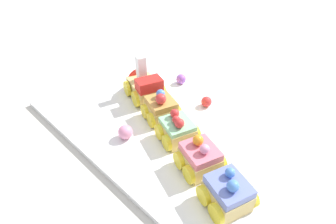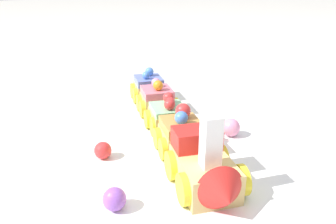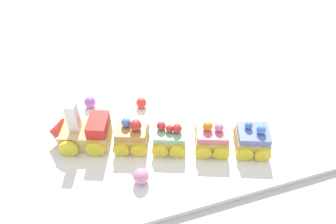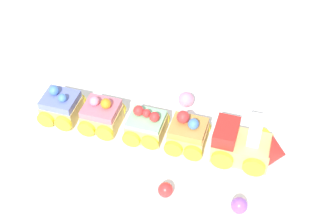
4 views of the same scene
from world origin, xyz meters
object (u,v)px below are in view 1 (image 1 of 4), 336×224
Objects in this scene: cake_car_caramel at (161,109)px; gumball_pink at (125,132)px; cake_car_mint at (177,130)px; cake_car_strawberry at (200,158)px; gumball_red at (206,102)px; cake_car_blueberry at (228,193)px; cake_train_locomotive at (144,85)px; gumball_purple at (181,79)px.

cake_car_caramel is 3.02× the size of gumball_pink.
cake_car_mint is 1.00× the size of cake_car_strawberry.
gumball_red is at bearing -36.49° from cake_car_strawberry.
cake_car_blueberry is at bearing -176.62° from gumball_pink.
cake_train_locomotive is at bearing -0.00° from cake_car_strawberry.
cake_car_caramel reaches higher than cake_car_mint.
gumball_red is at bearing -93.11° from cake_car_caramel.
gumball_pink is at bearing 75.90° from gumball_red.
gumball_purple is (-0.03, -0.10, -0.01)m from cake_train_locomotive.
cake_car_mint reaches higher than gumball_purple.
gumball_red is 0.83× the size of gumball_pink.
cake_car_strawberry is 0.16m from gumball_pink.
cake_car_caramel is 0.16m from cake_car_strawberry.
gumball_red is (-0.04, -0.10, -0.01)m from cake_car_caramel.
gumball_red is (0.17, -0.18, -0.01)m from cake_car_blueberry.
cake_car_blueberry reaches higher than cake_car_mint.
cake_car_blueberry is at bearing -179.99° from cake_car_strawberry.
cake_train_locomotive reaches higher than cake_car_blueberry.
cake_car_blueberry reaches higher than gumball_purple.
cake_car_caramel is 0.23m from cake_car_blueberry.
cake_train_locomotive is at bearing 74.37° from gumball_purple.
cake_train_locomotive is at bearing 0.00° from cake_car_blueberry.
cake_car_mint is at bearing 179.92° from cake_car_caramel.
cake_car_caramel is 0.07m from cake_car_mint.
cake_train_locomotive is 5.10× the size of gumball_purple.
gumball_purple is (0.13, -0.16, -0.01)m from cake_car_mint.
cake_car_mint is 0.21m from gumball_purple.
cake_train_locomotive reaches higher than cake_car_caramel.
cake_car_blueberry is 0.25m from gumball_red.
cake_car_strawberry is at bearing -165.21° from gumball_pink.
cake_car_blueberry is at bearing -179.99° from cake_car_caramel.
gumball_red is at bearing -58.58° from cake_car_mint.
gumball_pink is at bearing 34.89° from cake_car_strawberry.
gumball_pink is at bearing 23.48° from cake_car_blueberry.
cake_car_blueberry is at bearing 142.58° from gumball_purple.
gumball_pink is 1.13× the size of gumball_purple.
cake_car_caramel is at bearing -93.30° from gumball_pink.
cake_car_strawberry reaches higher than gumball_red.
cake_train_locomotive is at bearing -0.04° from cake_car_mint.
gumball_purple is (0.21, -0.19, -0.01)m from cake_car_strawberry.
gumball_pink is (0.01, 0.09, -0.01)m from cake_car_caramel.
cake_car_strawberry reaches higher than cake_car_mint.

